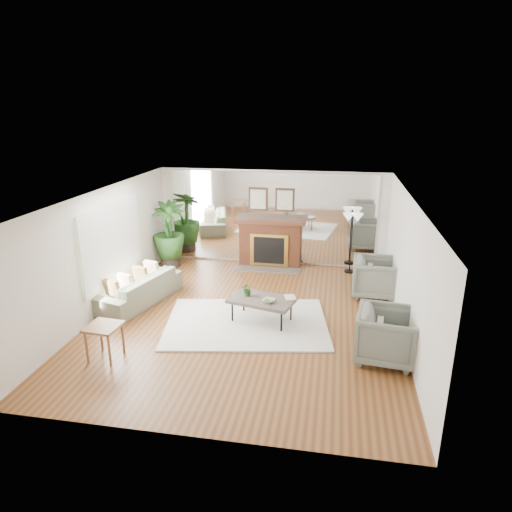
% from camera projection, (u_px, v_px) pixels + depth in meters
% --- Properties ---
extents(ground, '(7.00, 7.00, 0.00)m').
position_uv_depth(ground, '(246.00, 318.00, 9.18)').
color(ground, brown).
rests_on(ground, ground).
extents(wall_left, '(0.02, 7.00, 2.50)m').
position_uv_depth(wall_left, '(102.00, 252.00, 9.28)').
color(wall_left, white).
rests_on(wall_left, ground).
extents(wall_right, '(0.02, 7.00, 2.50)m').
position_uv_depth(wall_right, '(407.00, 269.00, 8.29)').
color(wall_right, white).
rests_on(wall_right, ground).
extents(wall_back, '(6.00, 0.02, 2.50)m').
position_uv_depth(wall_back, '(272.00, 218.00, 12.04)').
color(wall_back, white).
rests_on(wall_back, ground).
extents(mirror_panel, '(5.40, 0.04, 2.40)m').
position_uv_depth(mirror_panel, '(271.00, 218.00, 12.02)').
color(mirror_panel, silver).
rests_on(mirror_panel, wall_back).
extents(window_panel, '(0.04, 2.40, 1.50)m').
position_uv_depth(window_panel, '(112.00, 241.00, 9.61)').
color(window_panel, '#B2E09E').
rests_on(window_panel, wall_left).
extents(fireplace, '(1.85, 0.83, 2.05)m').
position_uv_depth(fireplace, '(270.00, 242.00, 12.01)').
color(fireplace, brown).
rests_on(fireplace, ground).
extents(area_rug, '(3.44, 2.71, 0.03)m').
position_uv_depth(area_rug, '(247.00, 323.00, 8.96)').
color(area_rug, silver).
rests_on(area_rug, ground).
extents(coffee_table, '(1.38, 1.01, 0.50)m').
position_uv_depth(coffee_table, '(262.00, 301.00, 8.89)').
color(coffee_table, brown).
rests_on(coffee_table, ground).
extents(sofa, '(1.37, 2.30, 0.63)m').
position_uv_depth(sofa, '(138.00, 289.00, 9.84)').
color(sofa, gray).
rests_on(sofa, ground).
extents(armchair_back, '(1.00, 0.97, 0.88)m').
position_uv_depth(armchair_back, '(375.00, 277.00, 10.15)').
color(armchair_back, slate).
rests_on(armchair_back, ground).
extents(armchair_front, '(1.09, 1.07, 0.89)m').
position_uv_depth(armchair_front, '(386.00, 335.00, 7.57)').
color(armchair_front, slate).
rests_on(armchair_front, ground).
extents(side_table, '(0.57, 0.57, 0.61)m').
position_uv_depth(side_table, '(104.00, 331.00, 7.60)').
color(side_table, brown).
rests_on(side_table, ground).
extents(potted_ficus, '(0.95, 0.95, 1.74)m').
position_uv_depth(potted_ficus, '(169.00, 232.00, 11.88)').
color(potted_ficus, black).
rests_on(potted_ficus, ground).
extents(floor_lamp, '(0.50, 0.28, 1.54)m').
position_uv_depth(floor_lamp, '(353.00, 222.00, 11.31)').
color(floor_lamp, black).
rests_on(floor_lamp, ground).
extents(tabletop_plant, '(0.29, 0.26, 0.27)m').
position_uv_depth(tabletop_plant, '(248.00, 289.00, 9.00)').
color(tabletop_plant, '#366525').
rests_on(tabletop_plant, coffee_table).
extents(fruit_bowl, '(0.27, 0.27, 0.06)m').
position_uv_depth(fruit_bowl, '(269.00, 301.00, 8.72)').
color(fruit_bowl, brown).
rests_on(fruit_bowl, coffee_table).
extents(book, '(0.28, 0.33, 0.02)m').
position_uv_depth(book, '(285.00, 298.00, 8.90)').
color(book, brown).
rests_on(book, coffee_table).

